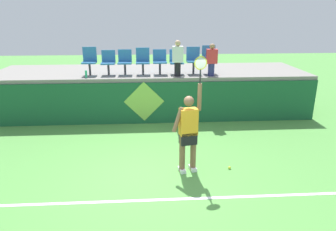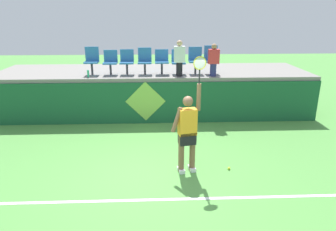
# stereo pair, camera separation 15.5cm
# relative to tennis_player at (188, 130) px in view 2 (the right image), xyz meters

# --- Properties ---
(ground_plane) EXTENTS (40.00, 40.00, 0.00)m
(ground_plane) POSITION_rel_tennis_player_xyz_m (-0.76, -0.27, -0.99)
(ground_plane) COLOR #519342
(court_back_wall) EXTENTS (10.67, 0.20, 1.34)m
(court_back_wall) POSITION_rel_tennis_player_xyz_m (-0.76, 3.28, -0.32)
(court_back_wall) COLOR #195633
(court_back_wall) RESTS_ON ground_plane
(spectator_platform) EXTENTS (10.67, 2.82, 0.12)m
(spectator_platform) POSITION_rel_tennis_player_xyz_m (-0.76, 4.64, 0.41)
(spectator_platform) COLOR gray
(spectator_platform) RESTS_ON court_back_wall
(court_baseline_stripe) EXTENTS (9.60, 0.08, 0.01)m
(court_baseline_stripe) POSITION_rel_tennis_player_xyz_m (-0.76, -1.12, -0.99)
(court_baseline_stripe) COLOR white
(court_baseline_stripe) RESTS_ON ground_plane
(tennis_player) EXTENTS (0.74, 0.34, 2.57)m
(tennis_player) POSITION_rel_tennis_player_xyz_m (0.00, 0.00, 0.00)
(tennis_player) COLOR white
(tennis_player) RESTS_ON ground_plane
(tennis_ball) EXTENTS (0.07, 0.07, 0.07)m
(tennis_ball) POSITION_rel_tennis_player_xyz_m (0.97, 0.01, -0.96)
(tennis_ball) COLOR #D1E533
(tennis_ball) RESTS_ON ground_plane
(water_bottle) EXTENTS (0.06, 0.06, 0.23)m
(water_bottle) POSITION_rel_tennis_player_xyz_m (-2.78, 3.48, 0.58)
(water_bottle) COLOR #26B272
(water_bottle) RESTS_ON spectator_platform
(stadium_chair_0) EXTENTS (0.44, 0.42, 0.89)m
(stadium_chair_0) POSITION_rel_tennis_player_xyz_m (-2.73, 3.97, 0.96)
(stadium_chair_0) COLOR #38383D
(stadium_chair_0) RESTS_ON spectator_platform
(stadium_chair_1) EXTENTS (0.44, 0.42, 0.78)m
(stadium_chair_1) POSITION_rel_tennis_player_xyz_m (-2.13, 3.96, 0.91)
(stadium_chair_1) COLOR #38383D
(stadium_chair_1) RESTS_ON spectator_platform
(stadium_chair_2) EXTENTS (0.44, 0.42, 0.80)m
(stadium_chair_2) POSITION_rel_tennis_player_xyz_m (-1.59, 3.96, 0.92)
(stadium_chair_2) COLOR #38383D
(stadium_chair_2) RESTS_ON spectator_platform
(stadium_chair_3) EXTENTS (0.44, 0.42, 0.85)m
(stadium_chair_3) POSITION_rel_tennis_player_xyz_m (-1.01, 3.97, 0.94)
(stadium_chair_3) COLOR #38383D
(stadium_chair_3) RESTS_ON spectator_platform
(stadium_chair_4) EXTENTS (0.44, 0.42, 0.79)m
(stadium_chair_4) POSITION_rel_tennis_player_xyz_m (-0.46, 3.96, 0.92)
(stadium_chair_4) COLOR #38383D
(stadium_chair_4) RESTS_ON spectator_platform
(stadium_chair_5) EXTENTS (0.44, 0.42, 0.79)m
(stadium_chair_5) POSITION_rel_tennis_player_xyz_m (0.09, 3.96, 0.91)
(stadium_chair_5) COLOR #38383D
(stadium_chair_5) RESTS_ON spectator_platform
(stadium_chair_6) EXTENTS (0.44, 0.42, 0.86)m
(stadium_chair_6) POSITION_rel_tennis_player_xyz_m (0.65, 3.97, 0.96)
(stadium_chair_6) COLOR #38383D
(stadium_chair_6) RESTS_ON spectator_platform
(stadium_chair_7) EXTENTS (0.44, 0.42, 0.91)m
(stadium_chair_7) POSITION_rel_tennis_player_xyz_m (1.17, 3.97, 0.97)
(stadium_chair_7) COLOR #38383D
(stadium_chair_7) RESTS_ON spectator_platform
(spectator_0) EXTENTS (0.34, 0.20, 1.12)m
(spectator_0) POSITION_rel_tennis_player_xyz_m (0.09, 3.55, 1.05)
(spectator_0) COLOR black
(spectator_0) RESTS_ON spectator_platform
(spectator_1) EXTENTS (0.34, 0.20, 1.02)m
(spectator_1) POSITION_rel_tennis_player_xyz_m (1.17, 3.53, 0.99)
(spectator_1) COLOR navy
(spectator_1) RESTS_ON spectator_platform
(wall_signage_mount) EXTENTS (1.27, 0.01, 1.37)m
(wall_signage_mount) POSITION_rel_tennis_player_xyz_m (-0.99, 3.17, -0.99)
(wall_signage_mount) COLOR #195633
(wall_signage_mount) RESTS_ON ground_plane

